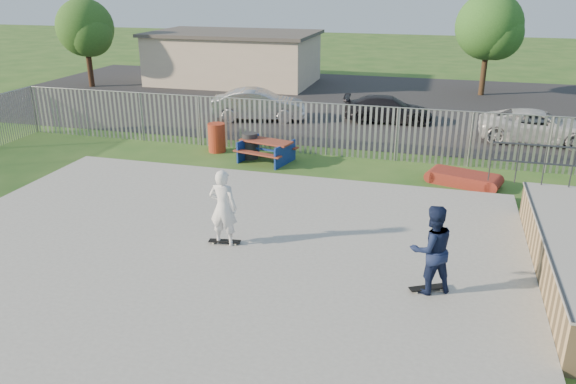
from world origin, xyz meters
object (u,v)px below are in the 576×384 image
(picnic_table, at_px, (266,151))
(trash_bin_red, at_px, (217,138))
(car_dark, at_px, (388,109))
(skater_white, at_px, (223,208))
(tree_mid, at_px, (489,26))
(skater_navy, at_px, (431,249))
(trash_bin_grey, at_px, (250,146))
(tree_left, at_px, (85,28))
(car_white, at_px, (538,126))
(funbox, at_px, (464,179))
(car_silver, at_px, (258,105))

(picnic_table, xyz_separation_m, trash_bin_red, (-2.23, 0.68, 0.15))
(car_dark, distance_m, skater_white, 14.66)
(tree_mid, height_order, skater_navy, tree_mid)
(trash_bin_grey, height_order, tree_left, tree_left)
(picnic_table, xyz_separation_m, car_white, (9.96, 5.45, 0.26))
(funbox, height_order, trash_bin_grey, trash_bin_grey)
(trash_bin_red, distance_m, car_white, 13.09)
(picnic_table, height_order, car_white, car_white)
(car_dark, bearing_deg, car_silver, 95.85)
(tree_left, bearing_deg, funbox, -29.07)
(trash_bin_red, xyz_separation_m, tree_left, (-12.89, 10.97, 2.99))
(car_white, bearing_deg, tree_mid, 12.47)
(car_silver, xyz_separation_m, car_white, (12.26, -0.58, -0.08))
(trash_bin_grey, relative_size, car_dark, 0.24)
(trash_bin_grey, xyz_separation_m, car_silver, (-1.60, 5.86, 0.26))
(car_dark, bearing_deg, skater_navy, -176.90)
(trash_bin_red, distance_m, tree_mid, 18.29)
(picnic_table, height_order, skater_navy, skater_navy)
(car_white, bearing_deg, funbox, 156.56)
(car_dark, relative_size, tree_left, 0.78)
(picnic_table, bearing_deg, tree_left, 155.95)
(funbox, height_order, skater_navy, skater_navy)
(tree_mid, bearing_deg, car_white, -79.96)
(picnic_table, height_order, tree_left, tree_left)
(tree_left, bearing_deg, skater_navy, -42.87)
(trash_bin_red, bearing_deg, car_silver, 90.70)
(funbox, xyz_separation_m, skater_navy, (-0.84, -7.46, 0.92))
(picnic_table, height_order, car_silver, car_silver)
(tree_mid, distance_m, skater_navy, 23.69)
(car_silver, xyz_separation_m, tree_mid, (10.50, 9.31, 3.10))
(picnic_table, distance_m, funbox, 7.03)
(funbox, bearing_deg, car_dark, 129.78)
(trash_bin_grey, bearing_deg, car_white, 26.34)
(car_dark, height_order, skater_white, skater_white)
(picnic_table, bearing_deg, car_white, 42.27)
(trash_bin_grey, bearing_deg, car_dark, 58.53)
(tree_mid, bearing_deg, trash_bin_grey, -120.41)
(trash_bin_red, bearing_deg, trash_bin_grey, -18.17)
(car_white, bearing_deg, picnic_table, 121.14)
(car_white, relative_size, skater_navy, 2.40)
(trash_bin_grey, bearing_deg, skater_navy, -50.38)
(trash_bin_grey, distance_m, car_silver, 6.08)
(trash_bin_grey, xyz_separation_m, skater_white, (1.87, -7.33, 0.63))
(car_white, bearing_deg, trash_bin_grey, 118.77)
(car_white, distance_m, skater_white, 15.36)
(tree_left, relative_size, skater_white, 2.72)
(funbox, xyz_separation_m, trash_bin_red, (-9.23, 1.33, 0.36))
(picnic_table, distance_m, car_dark, 8.17)
(picnic_table, distance_m, car_silver, 6.47)
(trash_bin_red, xyz_separation_m, skater_navy, (8.39, -8.78, 0.56))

